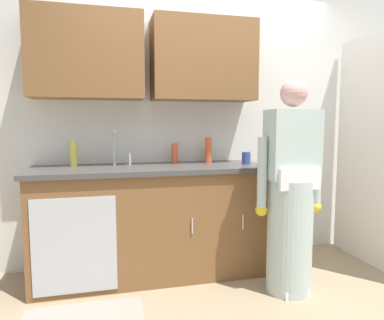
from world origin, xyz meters
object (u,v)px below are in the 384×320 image
at_px(bottle_dish_liquid, 209,152).
at_px(bottle_water_tall, 73,153).
at_px(bottle_water_short, 175,153).
at_px(cup_by_sink, 246,158).
at_px(bottle_cleaner_spray, 209,150).
at_px(sink, 120,169).
at_px(person_at_sink, 291,204).

height_order(bottle_dish_liquid, bottle_water_tall, bottle_water_tall).
xyz_separation_m(bottle_water_short, bottle_water_tall, (-0.87, -0.02, 0.02)).
bearing_deg(bottle_dish_liquid, cup_by_sink, -45.01).
bearing_deg(cup_by_sink, bottle_dish_liquid, 134.99).
relative_size(bottle_cleaner_spray, bottle_water_tall, 1.08).
xyz_separation_m(sink, bottle_water_short, (0.50, 0.19, 0.10)).
height_order(sink, bottle_cleaner_spray, sink).
distance_m(sink, bottle_cleaner_spray, 0.83).
xyz_separation_m(bottle_cleaner_spray, bottle_water_tall, (-1.18, 0.02, -0.01)).
height_order(person_at_sink, bottle_dish_liquid, person_at_sink).
xyz_separation_m(person_at_sink, bottle_dish_liquid, (-0.42, 0.79, 0.34)).
relative_size(bottle_cleaner_spray, cup_by_sink, 2.14).
height_order(person_at_sink, bottle_water_short, person_at_sink).
bearing_deg(person_at_sink, bottle_water_short, 134.63).
height_order(bottle_cleaner_spray, cup_by_sink, bottle_cleaner_spray).
bearing_deg(cup_by_sink, bottle_water_tall, 171.78).
height_order(bottle_water_tall, cup_by_sink, bottle_water_tall).
distance_m(person_at_sink, bottle_dish_liquid, 0.95).
bearing_deg(sink, bottle_dish_liquid, 14.78).
bearing_deg(sink, bottle_cleaner_spray, 9.90).
height_order(person_at_sink, bottle_cleaner_spray, person_at_sink).
bearing_deg(bottle_water_tall, bottle_cleaner_spray, -1.15).
distance_m(bottle_cleaner_spray, bottle_water_tall, 1.18).
xyz_separation_m(person_at_sink, bottle_water_short, (-0.75, 0.76, 0.34)).
bearing_deg(bottle_water_tall, bottle_dish_liquid, 2.58).
height_order(bottle_water_short, bottle_cleaner_spray, bottle_cleaner_spray).
bearing_deg(bottle_water_tall, bottle_water_short, 1.38).
bearing_deg(bottle_cleaner_spray, bottle_water_short, 171.74).
xyz_separation_m(bottle_dish_liquid, bottle_water_tall, (-1.20, -0.05, 0.02)).
height_order(sink, person_at_sink, person_at_sink).
distance_m(sink, bottle_dish_liquid, 0.86).
distance_m(bottle_dish_liquid, bottle_water_short, 0.33).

